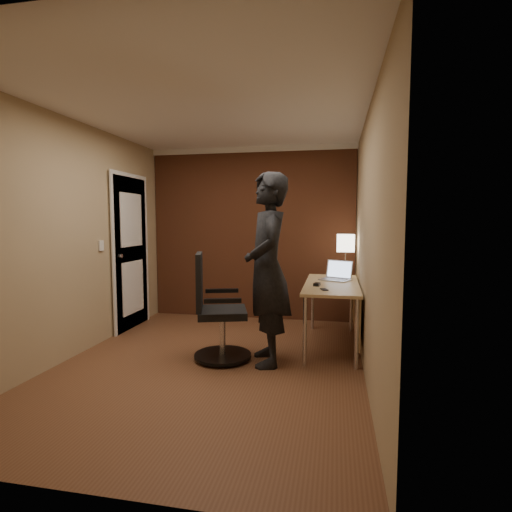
{
  "coord_description": "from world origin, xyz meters",
  "views": [
    {
      "loc": [
        1.21,
        -3.77,
        1.45
      ],
      "look_at": [
        0.35,
        0.55,
        1.05
      ],
      "focal_mm": 28.0,
      "sensor_mm": 36.0,
      "label": 1
    }
  ],
  "objects_px": {
    "phone": "(324,289)",
    "person": "(267,269)",
    "laptop": "(337,275)",
    "mouse": "(317,284)",
    "office_chair": "(216,314)",
    "desk": "(338,295)",
    "desk_lamp": "(346,244)"
  },
  "relations": [
    {
      "from": "phone",
      "to": "person",
      "type": "relative_size",
      "value": 0.06
    },
    {
      "from": "laptop",
      "to": "mouse",
      "type": "distance_m",
      "value": 0.54
    },
    {
      "from": "mouse",
      "to": "phone",
      "type": "height_order",
      "value": "mouse"
    },
    {
      "from": "office_chair",
      "to": "desk",
      "type": "bearing_deg",
      "value": 29.47
    },
    {
      "from": "desk",
      "to": "mouse",
      "type": "distance_m",
      "value": 0.35
    },
    {
      "from": "desk_lamp",
      "to": "person",
      "type": "relative_size",
      "value": 0.28
    },
    {
      "from": "mouse",
      "to": "phone",
      "type": "xyz_separation_m",
      "value": [
        0.09,
        -0.24,
        -0.01
      ]
    },
    {
      "from": "desk",
      "to": "mouse",
      "type": "bearing_deg",
      "value": -136.41
    },
    {
      "from": "desk_lamp",
      "to": "laptop",
      "type": "relative_size",
      "value": 1.31
    },
    {
      "from": "desk_lamp",
      "to": "phone",
      "type": "distance_m",
      "value": 1.22
    },
    {
      "from": "person",
      "to": "desk",
      "type": "bearing_deg",
      "value": 117.27
    },
    {
      "from": "desk",
      "to": "office_chair",
      "type": "bearing_deg",
      "value": -150.53
    },
    {
      "from": "person",
      "to": "phone",
      "type": "bearing_deg",
      "value": 94.84
    },
    {
      "from": "laptop",
      "to": "phone",
      "type": "relative_size",
      "value": 3.56
    },
    {
      "from": "desk_lamp",
      "to": "person",
      "type": "bearing_deg",
      "value": -120.55
    },
    {
      "from": "office_chair",
      "to": "desk_lamp",
      "type": "bearing_deg",
      "value": 45.71
    },
    {
      "from": "phone",
      "to": "mouse",
      "type": "bearing_deg",
      "value": 92.03
    },
    {
      "from": "laptop",
      "to": "person",
      "type": "xyz_separation_m",
      "value": [
        -0.69,
        -0.95,
        0.17
      ]
    },
    {
      "from": "desk",
      "to": "desk_lamp",
      "type": "bearing_deg",
      "value": 82.35
    },
    {
      "from": "desk",
      "to": "phone",
      "type": "bearing_deg",
      "value": -107.58
    },
    {
      "from": "laptop",
      "to": "person",
      "type": "distance_m",
      "value": 1.19
    },
    {
      "from": "mouse",
      "to": "office_chair",
      "type": "xyz_separation_m",
      "value": [
        -1.01,
        -0.48,
        -0.26
      ]
    },
    {
      "from": "laptop",
      "to": "mouse",
      "type": "relative_size",
      "value": 4.09
    },
    {
      "from": "laptop",
      "to": "office_chair",
      "type": "height_order",
      "value": "office_chair"
    },
    {
      "from": "laptop",
      "to": "office_chair",
      "type": "xyz_separation_m",
      "value": [
        -1.22,
        -0.97,
        -0.31
      ]
    },
    {
      "from": "desk",
      "to": "laptop",
      "type": "bearing_deg",
      "value": 93.06
    },
    {
      "from": "laptop",
      "to": "mouse",
      "type": "height_order",
      "value": "laptop"
    },
    {
      "from": "desk",
      "to": "phone",
      "type": "height_order",
      "value": "phone"
    },
    {
      "from": "desk",
      "to": "phone",
      "type": "relative_size",
      "value": 13.04
    },
    {
      "from": "desk",
      "to": "phone",
      "type": "distance_m",
      "value": 0.5
    },
    {
      "from": "desk",
      "to": "laptop",
      "type": "relative_size",
      "value": 3.66
    },
    {
      "from": "person",
      "to": "desk_lamp",
      "type": "bearing_deg",
      "value": 132.65
    }
  ]
}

